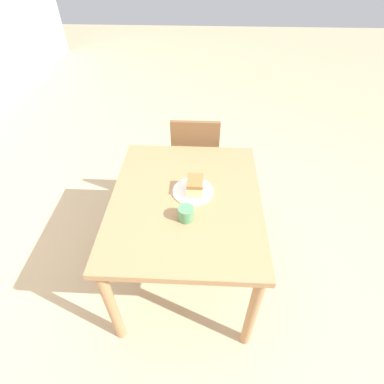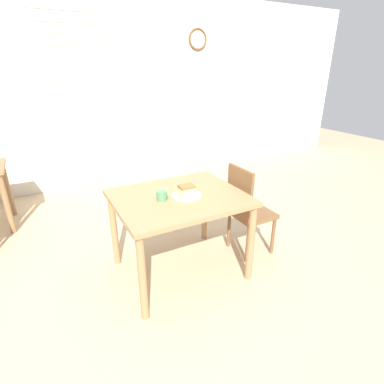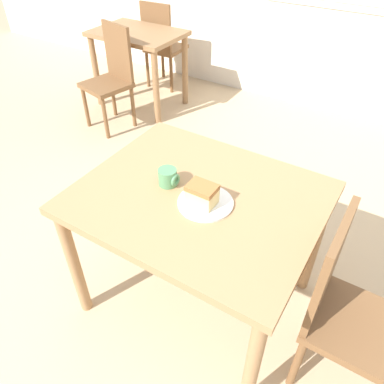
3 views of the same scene
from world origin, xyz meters
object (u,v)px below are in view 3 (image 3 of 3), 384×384
(chair_near_window, at_px, (343,309))
(cake_slice, at_px, (202,194))
(chair_far_opposite, at_px, (162,44))
(coffee_mug, at_px, (168,177))
(chair_far_corner, at_px, (111,76))
(plate, at_px, (205,203))
(dining_table_near, at_px, (199,211))
(dining_table_far, at_px, (138,47))

(chair_near_window, relative_size, cake_slice, 7.42)
(chair_far_opposite, xyz_separation_m, coffee_mug, (1.67, -2.26, 0.31))
(cake_slice, bearing_deg, chair_far_corner, 142.52)
(chair_far_opposite, bearing_deg, cake_slice, 126.44)
(plate, bearing_deg, chair_far_corner, 142.97)
(dining_table_near, relative_size, dining_table_far, 1.25)
(chair_near_window, bearing_deg, chair_far_opposite, 48.10)
(cake_slice, bearing_deg, coffee_mug, 168.46)
(chair_far_corner, bearing_deg, chair_far_opposite, 109.65)
(plate, relative_size, cake_slice, 1.97)
(dining_table_far, xyz_separation_m, chair_far_corner, (0.06, -0.48, -0.12))
(chair_far_corner, bearing_deg, cake_slice, -24.80)
(plate, bearing_deg, coffee_mug, 172.69)
(cake_slice, bearing_deg, dining_table_near, 130.85)
(coffee_mug, bearing_deg, chair_far_corner, 139.96)
(dining_table_far, bearing_deg, dining_table_near, -45.12)
(chair_near_window, bearing_deg, chair_far_corner, 61.38)
(chair_far_opposite, height_order, plate, chair_far_opposite)
(coffee_mug, bearing_deg, dining_table_near, 4.19)
(cake_slice, distance_m, coffee_mug, 0.21)
(chair_near_window, bearing_deg, plate, 90.71)
(dining_table_near, bearing_deg, coffee_mug, -175.81)
(plate, relative_size, coffee_mug, 2.57)
(plate, bearing_deg, dining_table_near, 145.27)
(chair_far_opposite, bearing_deg, chair_near_window, 135.43)
(chair_far_corner, relative_size, cake_slice, 7.42)
(dining_table_far, distance_m, cake_slice, 2.58)
(chair_far_corner, relative_size, plate, 3.77)
(chair_near_window, xyz_separation_m, plate, (-0.66, -0.01, 0.28))
(chair_near_window, bearing_deg, coffee_mug, 88.74)
(dining_table_far, xyz_separation_m, cake_slice, (1.81, -1.82, 0.22))
(dining_table_near, relative_size, coffee_mug, 11.37)
(coffee_mug, bearing_deg, plate, -7.31)
(dining_table_far, xyz_separation_m, chair_near_window, (2.48, -1.80, -0.12))
(cake_slice, height_order, coffee_mug, cake_slice)
(chair_near_window, height_order, coffee_mug, chair_near_window)
(dining_table_near, relative_size, plate, 4.42)
(dining_table_near, relative_size, cake_slice, 8.69)
(dining_table_near, bearing_deg, dining_table_far, 134.88)
(coffee_mug, bearing_deg, dining_table_far, 132.03)
(dining_table_far, height_order, chair_far_corner, chair_far_corner)
(dining_table_far, distance_m, chair_near_window, 3.07)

